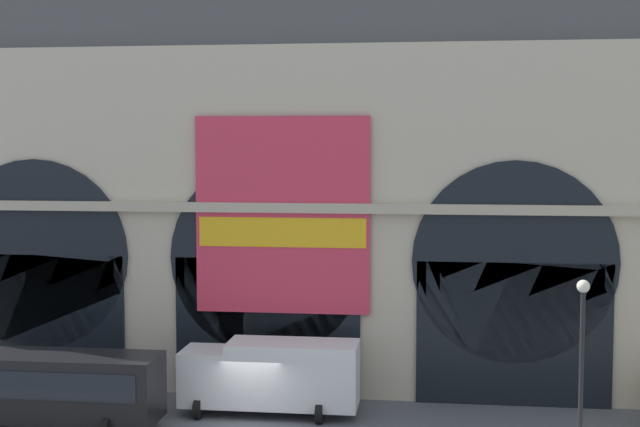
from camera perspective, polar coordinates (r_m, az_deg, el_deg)
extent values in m
cube|color=beige|center=(41.82, -2.89, -0.34)|extent=(45.81, 4.26, 15.83)
cube|color=#4C4C4C|center=(42.49, -2.87, 13.47)|extent=(45.81, 3.66, 4.47)
cube|color=black|center=(43.70, -17.71, -6.65)|extent=(8.42, 0.20, 6.31)
cylinder|color=black|center=(43.22, -17.81, -2.53)|extent=(8.87, 0.20, 8.87)
cube|color=black|center=(40.38, -3.41, -7.35)|extent=(8.42, 0.20, 6.31)
cylinder|color=black|center=(39.85, -3.43, -2.90)|extent=(8.87, 0.20, 8.87)
cube|color=black|center=(39.86, 12.33, -7.60)|extent=(8.42, 0.20, 6.31)
cylinder|color=black|center=(39.33, 12.41, -3.10)|extent=(8.87, 0.20, 8.87)
cube|color=#D8334C|center=(39.40, -2.45, -0.11)|extent=(7.83, 0.12, 8.79)
cube|color=yellow|center=(39.39, -2.47, -1.22)|extent=(7.52, 0.04, 1.32)
cube|color=#B6AB91|center=(39.53, -3.48, 0.39)|extent=(45.81, 0.50, 0.44)
cube|color=black|center=(38.01, -18.48, -10.43)|extent=(11.00, 2.50, 2.60)
cube|color=black|center=(36.82, -19.36, -10.37)|extent=(10.12, 0.04, 1.10)
cylinder|color=black|center=(37.91, -12.30, -12.38)|extent=(0.28, 1.00, 1.00)
cube|color=white|center=(38.75, -7.32, -10.29)|extent=(2.00, 2.30, 2.30)
cube|color=white|center=(37.96, -1.75, -10.26)|extent=(5.50, 2.30, 2.70)
cylinder|color=black|center=(38.13, -7.85, -12.34)|extent=(0.28, 0.84, 0.84)
cylinder|color=black|center=(40.05, -7.07, -11.51)|extent=(0.28, 0.84, 0.84)
cylinder|color=black|center=(37.17, -0.05, -12.74)|extent=(0.28, 0.84, 0.84)
cylinder|color=black|center=(39.14, 0.35, -11.85)|extent=(0.28, 0.84, 0.84)
cylinder|color=black|center=(31.72, 16.44, -10.65)|extent=(0.16, 0.16, 6.50)
sphere|color=#F2EDCC|center=(31.01, 16.58, -4.51)|extent=(0.44, 0.44, 0.44)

